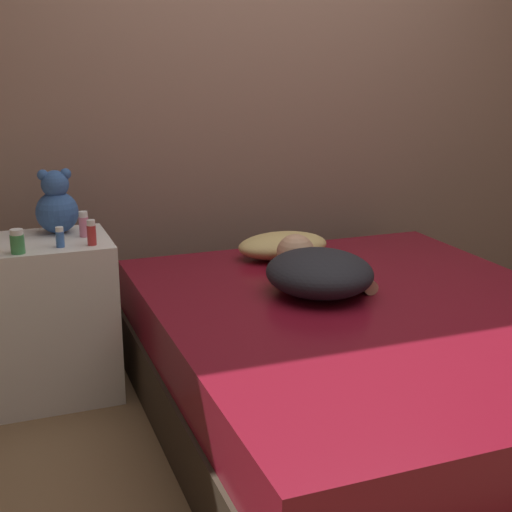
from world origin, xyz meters
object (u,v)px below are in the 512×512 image
object	(u,v)px
bottle_pink	(84,224)
bottle_red	(92,233)
bottle_green	(17,242)
person_lying	(317,270)
teddy_bear	(57,205)
pillow	(283,245)
bottle_blue	(60,237)

from	to	relation	value
bottle_pink	bottle_red	world-z (taller)	bottle_pink
bottle_green	bottle_red	size ratio (longest dim) A/B	0.92
bottle_pink	bottle_green	distance (m)	0.33
person_lying	teddy_bear	size ratio (longest dim) A/B	2.33
pillow	person_lying	world-z (taller)	person_lying
pillow	teddy_bear	distance (m)	1.06
bottle_green	bottle_red	distance (m)	0.29
pillow	bottle_red	distance (m)	0.95
bottle_blue	bottle_red	world-z (taller)	bottle_red
pillow	bottle_green	xyz separation A→B (m)	(-1.21, -0.19, 0.18)
bottle_red	bottle_pink	bearing A→B (deg)	93.77
person_lying	bottle_blue	xyz separation A→B (m)	(-0.98, 0.35, 0.15)
bottle_green	bottle_red	xyz separation A→B (m)	(0.29, 0.03, 0.00)
teddy_bear	bottle_red	world-z (taller)	teddy_bear
bottle_pink	person_lying	bearing A→B (deg)	-29.39
person_lying	bottle_blue	size ratio (longest dim) A/B	7.86
bottle_blue	bottle_pink	xyz separation A→B (m)	(0.11, 0.14, 0.01)
person_lying	bottle_green	bearing A→B (deg)	170.59
pillow	teddy_bear	size ratio (longest dim) A/B	1.58
teddy_bear	bottle_green	xyz separation A→B (m)	(-0.18, -0.29, -0.07)
pillow	bottle_pink	bearing A→B (deg)	-179.24
pillow	bottle_red	size ratio (longest dim) A/B	4.21
pillow	bottle_green	bearing A→B (deg)	-170.98
bottle_green	bottle_pink	bearing A→B (deg)	32.65
bottle_blue	bottle_red	distance (m)	0.13
teddy_bear	bottle_green	bearing A→B (deg)	-122.27
person_lying	bottle_green	distance (m)	1.20
teddy_bear	bottle_red	bearing A→B (deg)	-68.02
bottle_green	bottle_red	world-z (taller)	bottle_red
bottle_blue	bottle_green	xyz separation A→B (m)	(-0.17, -0.04, 0.01)
person_lying	bottle_pink	distance (m)	1.01
person_lying	bottle_blue	distance (m)	1.05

